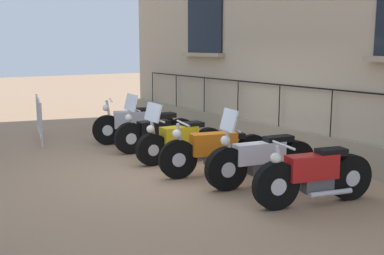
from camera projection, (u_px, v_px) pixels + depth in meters
The scene contains 8 objects.
ground_plane at pixel (184, 170), 8.78m from camera, with size 60.00×60.00×0.00m, color #9E7A5B.
motorcycle_silver at pixel (134, 124), 11.11m from camera, with size 1.94×0.96×1.09m.
motorcycle_black at pixel (155, 132), 10.29m from camera, with size 1.95×0.70×1.31m.
motorcycle_yellow at pixel (180, 141), 9.33m from camera, with size 1.97×0.74×1.24m.
motorcycle_orange at pixel (215, 151), 8.35m from camera, with size 2.13×0.80×1.01m.
motorcycle_white at pixel (261, 160), 7.71m from camera, with size 2.06×0.66×1.34m.
motorcycle_red at pixel (314, 176), 6.78m from camera, with size 1.96×0.74×0.96m.
crowd_barrier at pixel (39, 118), 11.53m from camera, with size 0.56×2.15×1.05m.
Camera 1 is at (4.67, 7.11, 2.31)m, focal length 43.01 mm.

